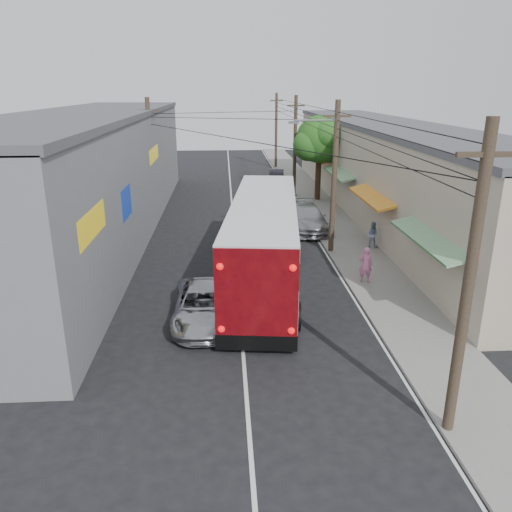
# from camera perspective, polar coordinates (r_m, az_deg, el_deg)

# --- Properties ---
(ground) EXTENTS (120.00, 120.00, 0.00)m
(ground) POSITION_cam_1_polar(r_m,az_deg,el_deg) (15.26, -1.12, -15.49)
(ground) COLOR black
(ground) RESTS_ON ground
(sidewalk) EXTENTS (3.00, 80.00, 0.12)m
(sidewalk) POSITION_cam_1_polar(r_m,az_deg,el_deg) (34.42, 8.28, 4.22)
(sidewalk) COLOR slate
(sidewalk) RESTS_ON ground
(building_right) EXTENTS (7.09, 40.00, 6.25)m
(building_right) POSITION_cam_1_polar(r_m,az_deg,el_deg) (36.86, 14.82, 9.67)
(building_right) COLOR #BCA995
(building_right) RESTS_ON ground
(building_left) EXTENTS (7.20, 36.00, 7.25)m
(building_left) POSITION_cam_1_polar(r_m,az_deg,el_deg) (32.01, -18.25, 8.96)
(building_left) COLOR slate
(building_left) RESTS_ON ground
(utility_poles) EXTENTS (11.80, 45.28, 8.00)m
(utility_poles) POSITION_cam_1_polar(r_m,az_deg,el_deg) (33.42, 2.72, 11.07)
(utility_poles) COLOR #473828
(utility_poles) RESTS_ON ground
(street_tree) EXTENTS (4.40, 4.00, 6.60)m
(street_tree) POSITION_cam_1_polar(r_m,az_deg,el_deg) (39.51, 7.36, 12.93)
(street_tree) COLOR #3F2B19
(street_tree) RESTS_ON ground
(coach_bus) EXTENTS (4.30, 13.59, 3.85)m
(coach_bus) POSITION_cam_1_polar(r_m,az_deg,el_deg) (22.54, 0.93, 1.75)
(coach_bus) COLOR silver
(coach_bus) RESTS_ON ground
(jeepney) EXTENTS (2.29, 4.93, 1.37)m
(jeepney) POSITION_cam_1_polar(r_m,az_deg,el_deg) (19.22, -5.98, -5.62)
(jeepney) COLOR #ACACB3
(jeepney) RESTS_ON ground
(parked_suv) EXTENTS (2.31, 5.44, 1.56)m
(parked_suv) POSITION_cam_1_polar(r_m,az_deg,el_deg) (31.54, 5.84, 4.33)
(parked_suv) COLOR #939299
(parked_suv) RESTS_ON ground
(parked_car_mid) EXTENTS (2.11, 4.78, 1.60)m
(parked_car_mid) POSITION_cam_1_polar(r_m,az_deg,el_deg) (37.42, 3.10, 6.72)
(parked_car_mid) COLOR #26272B
(parked_car_mid) RESTS_ON ground
(parked_car_far) EXTENTS (1.76, 3.99, 1.27)m
(parked_car_far) POSITION_cam_1_polar(r_m,az_deg,el_deg) (47.28, 2.35, 9.06)
(parked_car_far) COLOR black
(parked_car_far) RESTS_ON ground
(pedestrian_near) EXTENTS (0.66, 0.49, 1.65)m
(pedestrian_near) POSITION_cam_1_polar(r_m,az_deg,el_deg) (23.18, 12.41, -0.95)
(pedestrian_near) COLOR pink
(pedestrian_near) RESTS_ON sidewalk
(pedestrian_far) EXTENTS (0.89, 0.84, 1.45)m
(pedestrian_far) POSITION_cam_1_polar(r_m,az_deg,el_deg) (28.39, 13.14, 2.43)
(pedestrian_far) COLOR #8599C2
(pedestrian_far) RESTS_ON sidewalk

